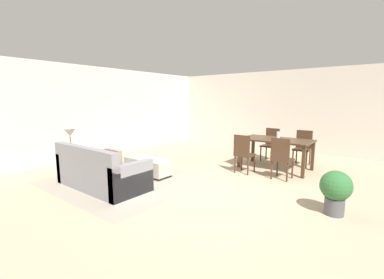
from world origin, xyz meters
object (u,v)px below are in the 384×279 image
couch (101,173)px  table_lamp (70,134)px  dining_chair_far_left (271,142)px  dining_table (276,142)px  vase_centerpiece (278,136)px  side_table (72,156)px  potted_plant (336,189)px  dining_chair_near_right (281,156)px  ottoman_table (148,165)px  dining_chair_near_left (243,152)px  dining_chair_far_right (303,146)px

couch → table_lamp: table_lamp is taller
couch → dining_chair_far_left: (1.77, 4.32, 0.22)m
dining_table → vase_centerpiece: 0.20m
couch → side_table: bearing=176.3°
couch → dining_table: size_ratio=1.15×
potted_plant → vase_centerpiece: bearing=128.8°
vase_centerpiece → potted_plant: size_ratio=0.28×
couch → potted_plant: size_ratio=2.87×
dining_chair_far_left → dining_table: bearing=-61.9°
vase_centerpiece → side_table: bearing=-136.3°
vase_centerpiece → dining_chair_near_right: bearing=-64.8°
couch → table_lamp: size_ratio=3.71×
dining_table → couch: bearing=-122.2°
vase_centerpiece → potted_plant: vase_centerpiece is taller
ottoman_table → dining_chair_near_left: dining_chair_near_left is taller
ottoman_table → vase_centerpiece: 3.23m
couch → dining_table: (2.20, 3.50, 0.38)m
dining_chair_near_left → potted_plant: size_ratio=1.36×
dining_chair_near_left → dining_chair_far_left: same height
couch → ottoman_table: couch is taller
vase_centerpiece → potted_plant: (1.62, -2.01, -0.46)m
dining_chair_near_left → table_lamp: bearing=-139.9°
couch → table_lamp: bearing=176.3°
ottoman_table → dining_chair_near_right: bearing=31.3°
potted_plant → side_table: bearing=-165.1°
dining_table → potted_plant: 2.66m
side_table → dining_chair_far_left: size_ratio=0.60×
ottoman_table → potted_plant: size_ratio=1.71×
ottoman_table → vase_centerpiece: bearing=46.9°
couch → vase_centerpiece: bearing=56.8°
potted_plant → ottoman_table: bearing=-175.4°
couch → dining_chair_far_right: 5.08m
dining_table → table_lamp: bearing=-135.5°
side_table → dining_chair_near_left: (3.04, 2.56, 0.08)m
dining_table → vase_centerpiece: (0.07, -0.03, 0.18)m
table_lamp → dining_chair_far_right: size_ratio=0.57×
dining_chair_near_right → side_table: bearing=-146.3°
dining_chair_near_left → potted_plant: (2.12, -1.18, -0.13)m
couch → dining_chair_far_left: bearing=67.8°
couch → side_table: (-1.28, 0.08, 0.14)m
table_lamp → potted_plant: bearing=14.9°
dining_chair_near_left → dining_chair_far_right: size_ratio=1.00×
table_lamp → vase_centerpiece: table_lamp is taller
dining_chair_near_right → dining_chair_far_right: same height
dining_chair_near_left → dining_chair_far_left: bearing=89.8°
dining_chair_far_right → potted_plant: size_ratio=1.36×
couch → dining_table: 4.16m
ottoman_table → table_lamp: table_lamp is taller
dining_chair_near_left → dining_chair_far_left: 1.68m
dining_chair_near_left → vase_centerpiece: (0.51, 0.83, 0.33)m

